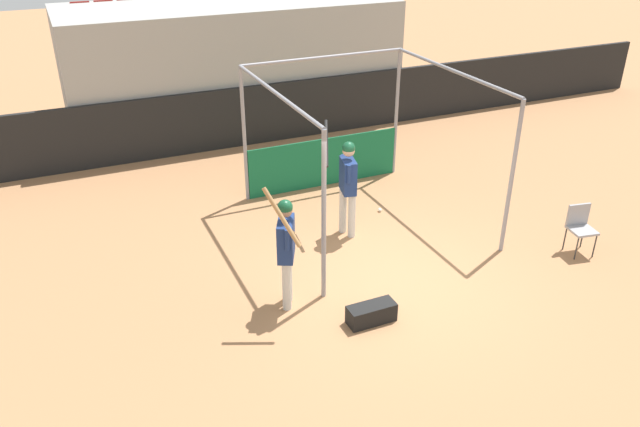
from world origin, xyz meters
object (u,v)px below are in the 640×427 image
Objects in this scene: player_waiting at (286,244)px; baseball at (380,210)px; player_batter at (347,180)px; folding_chair at (580,224)px; equipment_bag at (371,313)px.

player_waiting is 27.66× the size of baseball.
player_batter is 3.97m from folding_chair.
equipment_bag is at bearing -120.94° from baseball.
player_batter reaches higher than baseball.
player_batter is 26.34× the size of baseball.
player_batter reaches higher than equipment_bag.
player_waiting is 2.92× the size of equipment_bag.
player_waiting reaches higher than equipment_bag.
player_waiting is at bearing -142.30° from baseball.
equipment_bag reaches higher than baseball.
player_waiting is 2.44× the size of folding_chair.
player_waiting reaches higher than player_batter.
folding_chair is (5.05, -0.54, -0.53)m from player_waiting.
player_waiting is at bearing 136.84° from equipment_bag.
equipment_bag is at bearing 15.14° from folding_chair.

